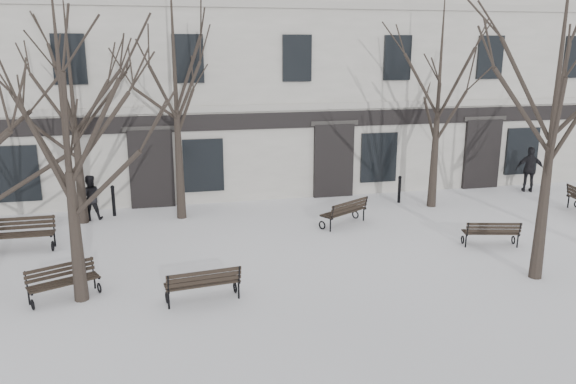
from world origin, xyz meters
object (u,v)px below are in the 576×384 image
object	(u,v)px
bench_2	(491,232)
bench_3	(20,233)
tree_2	(559,71)
tree_1	(63,104)
bench_4	(345,211)
bench_0	(63,281)
bench_1	(203,283)

from	to	relation	value
bench_2	bench_3	size ratio (longest dim) A/B	0.88
tree_2	tree_1	bearing A→B (deg)	173.96
tree_1	bench_2	bearing A→B (deg)	5.78
tree_2	bench_2	bearing A→B (deg)	85.65
tree_1	bench_3	bearing A→B (deg)	118.79
tree_1	bench_4	distance (m)	9.79
tree_1	bench_4	xyz separation A→B (m)	(7.89, 4.08, -4.11)
tree_1	bench_0	size ratio (longest dim) A/B	4.39
bench_3	tree_1	bearing A→B (deg)	-61.26
bench_3	bench_4	distance (m)	10.04
bench_0	bench_2	distance (m)	11.95
tree_2	bench_1	world-z (taller)	tree_2
bench_3	bench_4	xyz separation A→B (m)	(10.04, 0.17, -0.03)
tree_2	bench_4	world-z (taller)	tree_2
tree_2	bench_4	size ratio (longest dim) A/B	4.53
bench_2	bench_4	xyz separation A→B (m)	(-3.61, 2.91, 0.05)
bench_2	bench_4	distance (m)	4.64
tree_1	bench_4	size ratio (longest dim) A/B	3.98
bench_1	bench_3	size ratio (longest dim) A/B	0.93
bench_3	bench_2	bearing A→B (deg)	-11.43
bench_0	bench_1	distance (m)	3.36
bench_3	bench_0	bearing A→B (deg)	-65.00
bench_3	bench_4	world-z (taller)	bench_3
bench_3	tree_2	bearing A→B (deg)	-20.83
tree_1	bench_2	world-z (taller)	tree_1
tree_1	bench_0	world-z (taller)	tree_1
bench_2	bench_3	distance (m)	13.92
tree_1	bench_0	xyz separation A→B (m)	(-0.41, 0.20, -4.17)
tree_1	bench_1	distance (m)	5.05
bench_0	bench_4	distance (m)	9.16
tree_2	bench_0	xyz separation A→B (m)	(-11.73, 1.40, -4.80)
tree_2	bench_1	distance (m)	9.77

